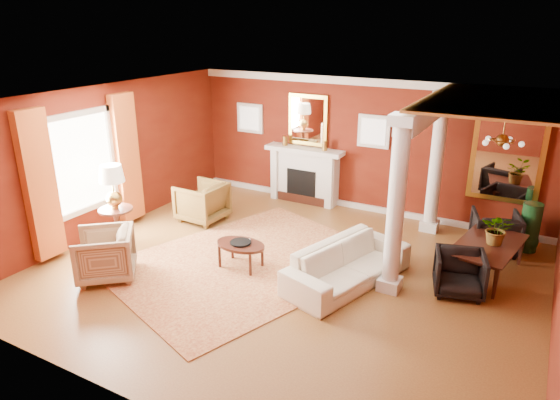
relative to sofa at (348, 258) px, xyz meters
The scene contains 27 objects.
ground 1.14m from the sofa, behind, with size 8.00×8.00×0.00m, color brown.
room_shell 1.89m from the sofa, behind, with size 8.04×7.04×2.92m.
fireplace 3.91m from the sofa, 126.63° to the left, with size 1.85×0.42×1.29m.
overmantel_mirror 4.27m from the sofa, 125.47° to the left, with size 0.95×0.07×1.15m.
flank_window_left 5.26m from the sofa, 139.77° to the left, with size 0.70×0.07×0.70m.
flank_window_right 3.64m from the sofa, 103.39° to the left, with size 0.70×0.07×0.70m.
left_window 5.08m from the sofa, behind, with size 0.21×2.55×2.60m.
column_front 1.19m from the sofa, 10.16° to the left, with size 0.36×0.36×2.80m.
column_back 3.06m from the sofa, 76.67° to the left, with size 0.36×0.36×2.80m.
header_beam 2.85m from the sofa, 68.77° to the left, with size 0.30×3.20×0.32m, color silver.
amber_ceiling 3.41m from the sofa, 40.81° to the left, with size 2.30×3.40×0.04m, color #CD893C.
dining_mirror 3.93m from the sofa, 60.28° to the left, with size 1.30×0.07×1.70m.
chandelier 3.06m from the sofa, 40.93° to the left, with size 0.60×0.62×0.75m.
crown_trim 4.18m from the sofa, 107.46° to the left, with size 8.00×0.08×0.16m, color silver.
base_trim 3.46m from the sofa, 107.46° to the left, with size 8.00×0.08×0.12m, color silver.
rug 1.87m from the sofa, behind, with size 3.32×4.43×0.02m, color maroon.
sofa is the anchor object (origin of this frame).
armchair_leopard 3.84m from the sofa, 164.43° to the left, with size 0.89×0.83×0.91m, color black.
armchair_stripe 3.97m from the sofa, 153.77° to the right, with size 0.89×0.83×0.92m, color tan.
coffee_table 1.85m from the sofa, 168.08° to the right, with size 0.89×0.89×0.45m.
coffee_book 1.86m from the sofa, 169.30° to the right, with size 0.17×0.02×0.23m, color black.
side_table 4.46m from the sofa, behind, with size 0.63×0.63×1.57m.
dining_table 2.39m from the sofa, 35.29° to the left, with size 1.61×0.56×0.90m, color black.
dining_chair_near 1.72m from the sofa, 17.97° to the left, with size 0.73×0.68×0.75m, color black.
dining_chair_far 3.11m from the sofa, 51.84° to the left, with size 0.80×0.75×0.82m, color black.
green_urn 3.69m from the sofa, 48.06° to the left, with size 0.39×0.39×0.93m.
potted_plant 2.55m from the sofa, 35.04° to the left, with size 0.49×0.54×0.42m, color #26591E.
Camera 1 is at (3.54, -6.65, 4.06)m, focal length 32.00 mm.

